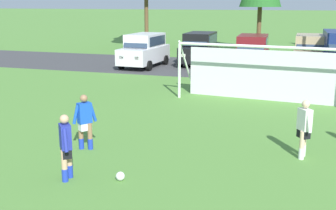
{
  "coord_description": "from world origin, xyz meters",
  "views": [
    {
      "loc": [
        5.03,
        -1.41,
        4.25
      ],
      "look_at": [
        1.09,
        11.08,
        1.05
      ],
      "focal_mm": 45.7,
      "sensor_mm": 36.0,
      "label": 1
    }
  ],
  "objects_px": {
    "player_winger_left": "(85,122)",
    "parked_car_slot_left": "(200,48)",
    "player_striker_near": "(66,147)",
    "player_midfield_center": "(304,129)",
    "soccer_goal": "(265,72)",
    "parked_car_slot_center": "(310,51)",
    "soccer_ball": "(120,176)",
    "parked_car_slot_far_left": "(144,50)",
    "parked_car_slot_center_left": "(252,52)"
  },
  "relations": [
    {
      "from": "player_midfield_center",
      "to": "parked_car_slot_far_left",
      "type": "height_order",
      "value": "parked_car_slot_far_left"
    },
    {
      "from": "player_winger_left",
      "to": "parked_car_slot_center",
      "type": "distance_m",
      "value": 19.16
    },
    {
      "from": "player_midfield_center",
      "to": "parked_car_slot_center_left",
      "type": "relative_size",
      "value": 0.35
    },
    {
      "from": "soccer_goal",
      "to": "parked_car_slot_far_left",
      "type": "xyz_separation_m",
      "value": [
        -8.49,
        7.86,
        -0.18
      ]
    },
    {
      "from": "player_winger_left",
      "to": "soccer_goal",
      "type": "bearing_deg",
      "value": 60.76
    },
    {
      "from": "soccer_ball",
      "to": "soccer_goal",
      "type": "height_order",
      "value": "soccer_goal"
    },
    {
      "from": "player_winger_left",
      "to": "parked_car_slot_left",
      "type": "bearing_deg",
      "value": 92.67
    },
    {
      "from": "player_midfield_center",
      "to": "soccer_ball",
      "type": "bearing_deg",
      "value": -144.68
    },
    {
      "from": "parked_car_slot_far_left",
      "to": "parked_car_slot_left",
      "type": "xyz_separation_m",
      "value": [
        3.23,
        2.16,
        0.0
      ]
    },
    {
      "from": "player_winger_left",
      "to": "parked_car_slot_center",
      "type": "relative_size",
      "value": 0.36
    },
    {
      "from": "player_winger_left",
      "to": "parked_car_slot_far_left",
      "type": "height_order",
      "value": "parked_car_slot_far_left"
    },
    {
      "from": "player_striker_near",
      "to": "player_winger_left",
      "type": "relative_size",
      "value": 1.0
    },
    {
      "from": "player_winger_left",
      "to": "parked_car_slot_center_left",
      "type": "xyz_separation_m",
      "value": [
        2.86,
        16.72,
        0.29
      ]
    },
    {
      "from": "parked_car_slot_center_left",
      "to": "parked_car_slot_far_left",
      "type": "bearing_deg",
      "value": -172.15
    },
    {
      "from": "parked_car_slot_left",
      "to": "player_winger_left",
      "type": "bearing_deg",
      "value": -87.33
    },
    {
      "from": "soccer_goal",
      "to": "player_midfield_center",
      "type": "distance_m",
      "value": 6.95
    },
    {
      "from": "player_midfield_center",
      "to": "player_winger_left",
      "type": "bearing_deg",
      "value": -169.05
    },
    {
      "from": "soccer_ball",
      "to": "player_winger_left",
      "type": "relative_size",
      "value": 0.13
    },
    {
      "from": "soccer_goal",
      "to": "parked_car_slot_far_left",
      "type": "bearing_deg",
      "value": 137.21
    },
    {
      "from": "player_striker_near",
      "to": "parked_car_slot_left",
      "type": "distance_m",
      "value": 20.1
    },
    {
      "from": "soccer_ball",
      "to": "parked_car_slot_center",
      "type": "bearing_deg",
      "value": 77.43
    },
    {
      "from": "soccer_goal",
      "to": "parked_car_slot_center",
      "type": "distance_m",
      "value": 10.36
    },
    {
      "from": "soccer_ball",
      "to": "soccer_goal",
      "type": "distance_m",
      "value": 10.1
    },
    {
      "from": "soccer_goal",
      "to": "player_winger_left",
      "type": "relative_size",
      "value": 4.61
    },
    {
      "from": "parked_car_slot_far_left",
      "to": "parked_car_slot_center_left",
      "type": "height_order",
      "value": "same"
    },
    {
      "from": "player_midfield_center",
      "to": "soccer_goal",
      "type": "bearing_deg",
      "value": 103.82
    },
    {
      "from": "soccer_goal",
      "to": "parked_car_slot_center",
      "type": "xyz_separation_m",
      "value": [
        1.89,
        10.18,
        -0.18
      ]
    },
    {
      "from": "player_striker_near",
      "to": "player_winger_left",
      "type": "xyz_separation_m",
      "value": [
        -0.63,
        2.12,
        0.0
      ]
    },
    {
      "from": "soccer_ball",
      "to": "parked_car_slot_left",
      "type": "bearing_deg",
      "value": 97.86
    },
    {
      "from": "soccer_goal",
      "to": "parked_car_slot_center_left",
      "type": "bearing_deg",
      "value": 100.09
    },
    {
      "from": "soccer_ball",
      "to": "parked_car_slot_center",
      "type": "relative_size",
      "value": 0.05
    },
    {
      "from": "player_winger_left",
      "to": "player_striker_near",
      "type": "bearing_deg",
      "value": -73.45
    },
    {
      "from": "soccer_ball",
      "to": "player_striker_near",
      "type": "distance_m",
      "value": 1.48
    },
    {
      "from": "parked_car_slot_center_left",
      "to": "parked_car_slot_center",
      "type": "xyz_separation_m",
      "value": [
        3.46,
        1.37,
        0.0
      ]
    },
    {
      "from": "soccer_goal",
      "to": "player_striker_near",
      "type": "height_order",
      "value": "soccer_goal"
    },
    {
      "from": "soccer_goal",
      "to": "player_midfield_center",
      "type": "height_order",
      "value": "soccer_goal"
    },
    {
      "from": "player_winger_left",
      "to": "parked_car_slot_left",
      "type": "distance_m",
      "value": 17.95
    },
    {
      "from": "soccer_ball",
      "to": "parked_car_slot_far_left",
      "type": "distance_m",
      "value": 18.57
    },
    {
      "from": "player_winger_left",
      "to": "parked_car_slot_center_left",
      "type": "height_order",
      "value": "parked_car_slot_center_left"
    },
    {
      "from": "soccer_goal",
      "to": "player_winger_left",
      "type": "height_order",
      "value": "soccer_goal"
    },
    {
      "from": "parked_car_slot_center_left",
      "to": "player_winger_left",
      "type": "bearing_deg",
      "value": -99.69
    },
    {
      "from": "soccer_goal",
      "to": "parked_car_slot_center_left",
      "type": "height_order",
      "value": "soccer_goal"
    },
    {
      "from": "soccer_goal",
      "to": "parked_car_slot_left",
      "type": "relative_size",
      "value": 1.64
    },
    {
      "from": "player_midfield_center",
      "to": "player_striker_near",
      "type": "bearing_deg",
      "value": -148.83
    },
    {
      "from": "soccer_ball",
      "to": "player_midfield_center",
      "type": "height_order",
      "value": "player_midfield_center"
    },
    {
      "from": "player_striker_near",
      "to": "parked_car_slot_left",
      "type": "xyz_separation_m",
      "value": [
        -1.47,
        20.05,
        0.29
      ]
    },
    {
      "from": "parked_car_slot_center",
      "to": "soccer_ball",
      "type": "bearing_deg",
      "value": -102.57
    },
    {
      "from": "parked_car_slot_left",
      "to": "soccer_ball",
      "type": "bearing_deg",
      "value": -82.14
    },
    {
      "from": "soccer_ball",
      "to": "player_midfield_center",
      "type": "bearing_deg",
      "value": 35.32
    },
    {
      "from": "player_midfield_center",
      "to": "parked_car_slot_center_left",
      "type": "height_order",
      "value": "parked_car_slot_center_left"
    }
  ]
}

